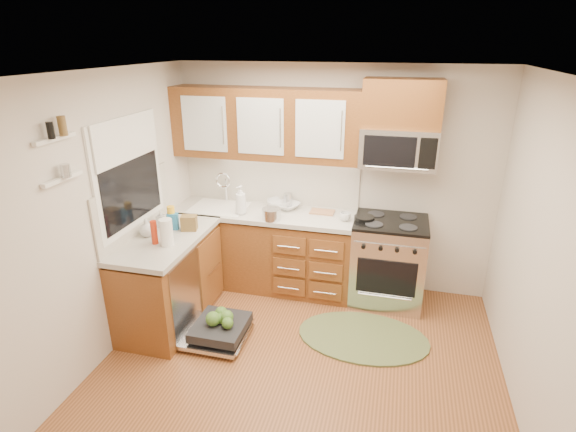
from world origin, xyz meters
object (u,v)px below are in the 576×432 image
(bowl_a, at_px, (287,206))
(paper_towel_roll, at_px, (166,232))
(rug, at_px, (363,337))
(skillet, at_px, (364,218))
(cup, at_px, (345,217))
(upper_cabinets, at_px, (265,124))
(range, at_px, (388,261))
(microwave, at_px, (398,148))
(dishwasher, at_px, (217,330))
(bowl_b, at_px, (279,204))
(stock_pot, at_px, (272,214))
(sink, at_px, (220,218))
(cutting_board, at_px, (322,212))

(bowl_a, bearing_deg, paper_towel_roll, -124.64)
(rug, bearing_deg, bowl_a, 137.40)
(skillet, distance_m, cup, 0.20)
(cup, bearing_deg, upper_cabinets, 167.84)
(paper_towel_roll, xyz_separation_m, bowl_a, (0.84, 1.22, -0.10))
(upper_cabinets, relative_size, cup, 17.59)
(upper_cabinets, height_order, paper_towel_roll, upper_cabinets)
(range, height_order, microwave, microwave)
(dishwasher, distance_m, paper_towel_roll, 1.06)
(dishwasher, xyz_separation_m, bowl_b, (0.27, 1.30, 0.87))
(upper_cabinets, relative_size, microwave, 2.70)
(dishwasher, distance_m, bowl_a, 1.59)
(microwave, distance_m, bowl_b, 1.47)
(stock_pot, distance_m, bowl_b, 0.38)
(cup, bearing_deg, rug, -66.38)
(dishwasher, xyz_separation_m, bowl_a, (0.37, 1.28, 0.86))
(sink, xyz_separation_m, bowl_b, (0.66, 0.18, 0.17))
(skillet, bearing_deg, range, 8.88)
(stock_pot, bearing_deg, upper_cabinets, 114.29)
(stock_pot, bearing_deg, range, 9.58)
(stock_pot, relative_size, bowl_b, 0.75)
(dishwasher, relative_size, bowl_a, 2.57)
(upper_cabinets, relative_size, sink, 3.31)
(rug, bearing_deg, dishwasher, -165.26)
(sink, xyz_separation_m, rug, (1.76, -0.76, -0.79))
(range, relative_size, skillet, 4.48)
(upper_cabinets, distance_m, stock_pot, 0.97)
(cutting_board, bearing_deg, upper_cabinets, 177.79)
(bowl_b, bearing_deg, paper_towel_roll, -120.81)
(sink, bearing_deg, bowl_a, 11.89)
(skillet, xyz_separation_m, bowl_a, (-0.89, 0.19, -0.01))
(upper_cabinets, distance_m, microwave, 1.42)
(bowl_b, bearing_deg, skillet, -12.17)
(stock_pot, bearing_deg, dishwasher, -107.79)
(cup, bearing_deg, microwave, 19.96)
(rug, distance_m, cup, 1.24)
(rug, xyz_separation_m, stock_pot, (-1.08, 0.56, 0.98))
(paper_towel_roll, bearing_deg, bowl_a, 55.36)
(dishwasher, height_order, skillet, skillet)
(rug, distance_m, stock_pot, 1.56)
(microwave, bearing_deg, skillet, -149.68)
(paper_towel_roll, relative_size, cup, 2.22)
(stock_pot, relative_size, paper_towel_roll, 0.78)
(skillet, bearing_deg, bowl_b, 167.83)
(stock_pot, distance_m, cup, 0.78)
(dishwasher, distance_m, rug, 1.42)
(skillet, relative_size, stock_pot, 1.05)
(sink, bearing_deg, cup, -1.75)
(paper_towel_roll, bearing_deg, skillet, 30.61)
(dishwasher, height_order, rug, dishwasher)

